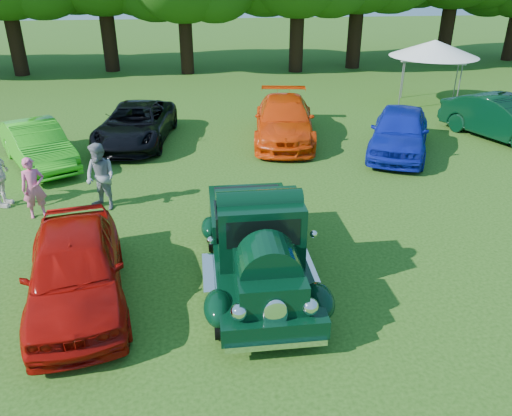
{
  "coord_description": "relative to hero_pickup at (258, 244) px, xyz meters",
  "views": [
    {
      "loc": [
        -0.19,
        -9.68,
        6.27
      ],
      "look_at": [
        1.09,
        0.84,
        1.1
      ],
      "focal_mm": 35.0,
      "sensor_mm": 36.0,
      "label": 1
    }
  ],
  "objects": [
    {
      "name": "back_car_orange",
      "position": [
        2.25,
        9.62,
        -0.08
      ],
      "size": [
        3.08,
        5.84,
        1.61
      ],
      "primitive_type": "imported",
      "rotation": [
        0.0,
        0.0,
        -0.15
      ],
      "color": "#E03A07",
      "rests_on": "ground"
    },
    {
      "name": "ground",
      "position": [
        -0.97,
        0.49,
        -0.89
      ],
      "size": [
        120.0,
        120.0,
        0.0
      ],
      "primitive_type": "plane",
      "color": "#214510",
      "rests_on": "ground"
    },
    {
      "name": "back_car_blue",
      "position": [
        6.15,
        7.58,
        -0.05
      ],
      "size": [
        3.87,
        5.29,
        1.68
      ],
      "primitive_type": "imported",
      "rotation": [
        0.0,
        0.0,
        -0.44
      ],
      "color": "#0E1B9F",
      "rests_on": "ground"
    },
    {
      "name": "back_car_green",
      "position": [
        10.85,
        8.64,
        -0.05
      ],
      "size": [
        3.54,
        5.36,
        1.67
      ],
      "primitive_type": "imported",
      "rotation": [
        0.0,
        0.0,
        0.38
      ],
      "color": "black",
      "rests_on": "ground"
    },
    {
      "name": "back_car_black",
      "position": [
        -3.5,
        9.97,
        -0.15
      ],
      "size": [
        3.17,
        5.62,
        1.48
      ],
      "primitive_type": "imported",
      "rotation": [
        0.0,
        0.0,
        -0.14
      ],
      "color": "black",
      "rests_on": "ground"
    },
    {
      "name": "back_car_lime",
      "position": [
        -6.62,
        7.88,
        -0.15
      ],
      "size": [
        3.56,
        4.69,
        1.48
      ],
      "primitive_type": "imported",
      "rotation": [
        0.0,
        0.0,
        0.51
      ],
      "color": "green",
      "rests_on": "ground"
    },
    {
      "name": "red_convertible",
      "position": [
        -3.74,
        -0.34,
        -0.1
      ],
      "size": [
        2.68,
        4.92,
        1.59
      ],
      "primitive_type": "imported",
      "rotation": [
        0.0,
        0.0,
        0.18
      ],
      "color": "#9B0B06",
      "rests_on": "ground"
    },
    {
      "name": "hero_pickup",
      "position": [
        0.0,
        0.0,
        0.0
      ],
      "size": [
        2.45,
        5.26,
        2.05
      ],
      "color": "black",
      "rests_on": "ground"
    },
    {
      "name": "canopy_tent",
      "position": [
        10.19,
        14.1,
        1.82
      ],
      "size": [
        5.51,
        5.51,
        3.12
      ],
      "rotation": [
        0.0,
        0.0,
        -0.43
      ],
      "color": "white",
      "rests_on": "ground"
    },
    {
      "name": "spectator_pink",
      "position": [
        -5.64,
        3.8,
        -0.04
      ],
      "size": [
        0.73,
        0.61,
        1.7
      ],
      "primitive_type": "imported",
      "rotation": [
        0.0,
        0.0,
        0.39
      ],
      "color": "#E05C8A",
      "rests_on": "ground"
    },
    {
      "name": "spectator_grey",
      "position": [
        -3.91,
        4.11,
        0.07
      ],
      "size": [
        1.18,
        1.14,
        1.92
      ],
      "primitive_type": "imported",
      "rotation": [
        0.0,
        0.0,
        -0.65
      ],
      "color": "gray",
      "rests_on": "ground"
    }
  ]
}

